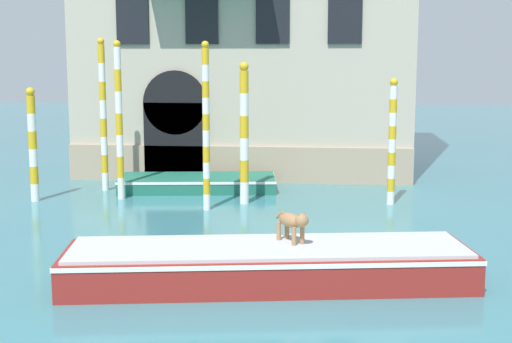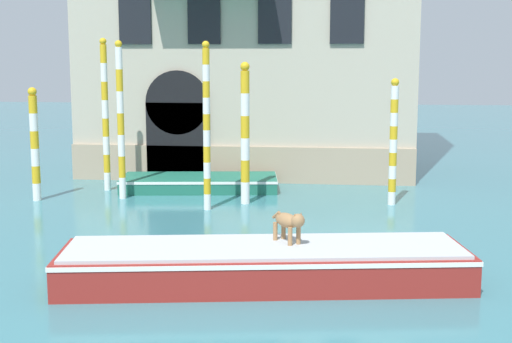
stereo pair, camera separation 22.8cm
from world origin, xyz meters
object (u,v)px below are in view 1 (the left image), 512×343
boat_moored_near_palazzo (198,183)px  mooring_pole_1 (33,144)px  mooring_pole_2 (103,115)px  mooring_pole_3 (392,141)px  mooring_pole_0 (119,120)px  mooring_pole_5 (244,133)px  boat_foreground (268,264)px  dog_on_deck (293,221)px  mooring_pole_4 (206,126)px

boat_moored_near_palazzo → mooring_pole_1: mooring_pole_1 is taller
mooring_pole_2 → mooring_pole_3: (8.58, -1.26, -0.57)m
mooring_pole_0 → mooring_pole_5: (3.64, -0.33, -0.30)m
mooring_pole_1 → mooring_pole_5: size_ratio=0.82×
mooring_pole_3 → mooring_pole_2: bearing=171.6°
boat_foreground → mooring_pole_5: 7.48m
boat_foreground → dog_on_deck: size_ratio=9.97×
boat_foreground → mooring_pole_2: mooring_pole_2 is taller
mooring_pole_5 → mooring_pole_3: bearing=4.7°
boat_moored_near_palazzo → mooring_pole_2: mooring_pole_2 is taller
mooring_pole_4 → mooring_pole_5: bearing=46.2°
boat_moored_near_palazzo → mooring_pole_4: (0.79, -2.90, 2.02)m
mooring_pole_3 → mooring_pole_4: 5.16m
mooring_pole_2 → mooring_pole_5: size_ratio=1.18×
mooring_pole_1 → mooring_pole_3: mooring_pole_3 is taller
mooring_pole_1 → mooring_pole_0: bearing=13.7°
boat_moored_near_palazzo → mooring_pole_5: (1.69, -1.96, 1.76)m
boat_moored_near_palazzo → mooring_pole_0: 3.27m
dog_on_deck → mooring_pole_3: bearing=122.6°
mooring_pole_0 → mooring_pole_4: bearing=-24.8°
dog_on_deck → mooring_pole_0: mooring_pole_0 is taller
boat_moored_near_palazzo → mooring_pole_2: bearing=179.8°
boat_foreground → mooring_pole_5: (-1.29, 7.19, 1.61)m
boat_foreground → mooring_pole_1: (-7.28, 6.95, 1.26)m
boat_moored_near_palazzo → mooring_pole_5: mooring_pole_5 is taller
mooring_pole_2 → mooring_pole_4: bearing=-35.1°
dog_on_deck → mooring_pole_2: bearing=176.7°
boat_moored_near_palazzo → mooring_pole_2: 3.55m
boat_foreground → dog_on_deck: bearing=21.2°
boat_foreground → boat_moored_near_palazzo: bearing=98.8°
boat_moored_near_palazzo → mooring_pole_1: size_ratio=1.54×
mooring_pole_2 → mooring_pole_4: (3.61, -2.54, -0.09)m
boat_foreground → mooring_pole_2: (-5.81, 8.79, 1.96)m
boat_moored_near_palazzo → mooring_pole_2: size_ratio=1.07×
boat_foreground → mooring_pole_1: mooring_pole_1 is taller
boat_foreground → mooring_pole_1: bearing=127.1°
boat_moored_near_palazzo → mooring_pole_1: 5.03m
dog_on_deck → mooring_pole_5: 7.21m
boat_moored_near_palazzo → mooring_pole_3: (5.76, -1.62, 1.54)m
mooring_pole_1 → boat_moored_near_palazzo: bearing=27.1°
boat_moored_near_palazzo → mooring_pole_3: 6.18m
mooring_pole_2 → mooring_pole_4: 4.41m
dog_on_deck → mooring_pole_0: (-5.35, 7.27, 1.18)m
mooring_pole_0 → mooring_pole_5: size_ratio=1.15×
dog_on_deck → mooring_pole_5: (-1.71, 6.94, 0.89)m
boat_foreground → mooring_pole_4: 6.88m
mooring_pole_1 → mooring_pole_4: size_ratio=0.72×
mooring_pole_0 → mooring_pole_2: 1.54m
mooring_pole_3 → mooring_pole_4: mooring_pole_4 is taller
mooring_pole_0 → mooring_pole_3: bearing=0.1°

